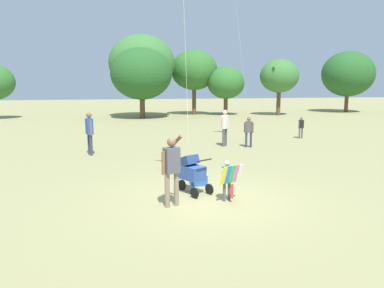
{
  "coord_description": "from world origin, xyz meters",
  "views": [
    {
      "loc": [
        -2.09,
        -8.9,
        2.89
      ],
      "look_at": [
        -0.19,
        0.8,
        1.3
      ],
      "focal_mm": 35.73,
      "sensor_mm": 36.0,
      "label": 1
    }
  ],
  "objects": [
    {
      "name": "stroller",
      "position": [
        -0.22,
        0.71,
        0.61
      ],
      "size": [
        0.86,
        1.08,
        1.03
      ],
      "color": "black",
      "rests_on": "ground"
    },
    {
      "name": "cooler_box",
      "position": [
        0.14,
        1.45,
        0.18
      ],
      "size": [
        0.45,
        0.33,
        0.35
      ],
      "color": "#2D5BB7",
      "rests_on": "ground"
    },
    {
      "name": "person_couple_left",
      "position": [
        3.68,
        7.32,
        0.81
      ],
      "size": [
        0.39,
        0.31,
        1.38
      ],
      "color": "#33384C",
      "rests_on": "ground"
    },
    {
      "name": "child_with_butterfly_kite",
      "position": [
        0.52,
        -0.14,
        0.61
      ],
      "size": [
        0.64,
        0.47,
        1.01
      ],
      "color": "#4C4C51",
      "rests_on": "ground"
    },
    {
      "name": "treeline_distant",
      "position": [
        5.67,
        24.17,
        3.85
      ],
      "size": [
        36.17,
        7.55,
        6.89
      ],
      "color": "brown",
      "rests_on": "ground"
    },
    {
      "name": "person_sitting_far",
      "position": [
        7.33,
        9.51,
        0.66
      ],
      "size": [
        0.35,
        0.21,
        1.13
      ],
      "color": "#4C4C51",
      "rests_on": "ground"
    },
    {
      "name": "ground_plane",
      "position": [
        0.0,
        0.0,
        0.0
      ],
      "size": [
        120.0,
        120.0,
        0.0
      ],
      "primitive_type": "plane",
      "color": "#938E5B"
    },
    {
      "name": "person_red_shirt",
      "position": [
        -3.21,
        6.81,
        1.01
      ],
      "size": [
        0.34,
        0.53,
        1.72
      ],
      "color": "#33384C",
      "rests_on": "ground"
    },
    {
      "name": "person_kid_running",
      "position": [
        2.72,
        7.86,
        0.98
      ],
      "size": [
        0.4,
        0.44,
        1.67
      ],
      "color": "#4C4C51",
      "rests_on": "ground"
    },
    {
      "name": "person_adult_flyer",
      "position": [
        -0.89,
        -0.28,
        0.99
      ],
      "size": [
        0.53,
        0.63,
        1.72
      ],
      "color": "#7F705B",
      "rests_on": "ground"
    }
  ]
}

